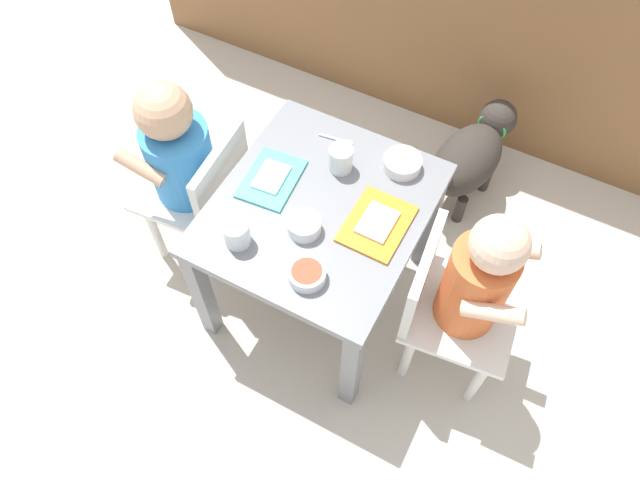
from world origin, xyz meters
TOP-DOWN VIEW (x-y plane):
  - ground_plane at (0.00, 0.00)m, footprint 7.00×7.00m
  - dining_table at (0.00, 0.00)m, footprint 0.53×0.59m
  - seated_child_left at (-0.43, -0.02)m, footprint 0.30×0.30m
  - seated_child_right at (0.42, -0.02)m, footprint 0.31×0.31m
  - dog at (0.25, 0.60)m, footprint 0.25×0.42m
  - food_tray_left at (-0.15, 0.02)m, footprint 0.15×0.20m
  - food_tray_right at (0.15, 0.02)m, footprint 0.15×0.19m
  - water_cup_left at (-0.01, 0.14)m, footprint 0.07×0.07m
  - water_cup_right at (-0.13, -0.19)m, footprint 0.07×0.07m
  - cereal_bowl_left_side at (0.07, -0.20)m, footprint 0.09×0.09m
  - veggie_bowl_far at (0.13, 0.22)m, footprint 0.10×0.10m
  - cereal_bowl_right_side at (0.00, -0.08)m, footprint 0.08×0.08m
  - spoon_by_left_tray at (-0.06, 0.22)m, footprint 0.10×0.03m

SIDE VIEW (x-z plane):
  - ground_plane at x=0.00m, z-range 0.00..0.00m
  - dog at x=0.25m, z-range 0.04..0.35m
  - dining_table at x=0.00m, z-range 0.15..0.61m
  - seated_child_right at x=0.42m, z-range 0.09..0.78m
  - seated_child_left at x=-0.43m, z-range 0.09..0.78m
  - spoon_by_left_tray at x=-0.06m, z-range 0.46..0.47m
  - food_tray_right at x=0.15m, z-range 0.46..0.48m
  - food_tray_left at x=-0.15m, z-range 0.46..0.48m
  - cereal_bowl_left_side at x=0.07m, z-range 0.47..0.50m
  - veggie_bowl_far at x=0.13m, z-range 0.47..0.50m
  - cereal_bowl_right_side at x=0.00m, z-range 0.47..0.50m
  - water_cup_right at x=-0.13m, z-range 0.46..0.53m
  - water_cup_left at x=-0.01m, z-range 0.46..0.53m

